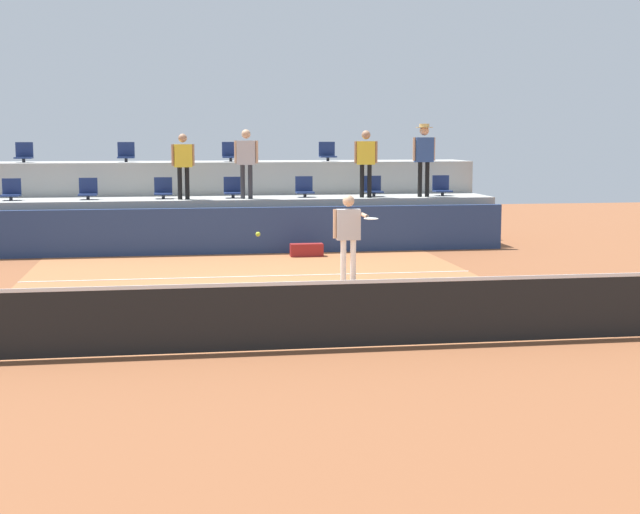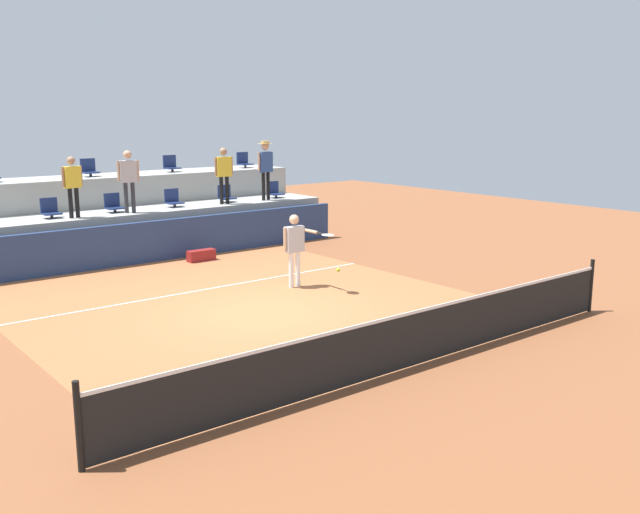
{
  "view_description": "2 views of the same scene",
  "coord_description": "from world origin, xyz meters",
  "px_view_note": "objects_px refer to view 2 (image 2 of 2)",
  "views": [
    {
      "loc": [
        -1.54,
        -15.67,
        2.81
      ],
      "look_at": [
        0.72,
        -1.71,
        0.92
      ],
      "focal_mm": 51.52,
      "sensor_mm": 36.0,
      "label": 1
    },
    {
      "loc": [
        -7.67,
        -11.36,
        3.95
      ],
      "look_at": [
        0.73,
        -0.88,
        1.19
      ],
      "focal_mm": 39.76,
      "sensor_mm": 36.0,
      "label": 2
    }
  ],
  "objects_px": {
    "stadium_chair_upper_far_right": "(244,161)",
    "spectator_in_white": "(72,182)",
    "stadium_chair_lower_mid_right": "(173,199)",
    "spectator_with_hat": "(265,163)",
    "spectator_in_grey": "(128,175)",
    "stadium_chair_lower_center": "(113,204)",
    "stadium_chair_upper_right": "(171,165)",
    "spectator_leaning_on_rail": "(224,170)",
    "equipment_bag": "(201,255)",
    "tennis_player": "(296,243)",
    "stadium_chair_lower_far_right": "(274,191)",
    "stadium_chair_upper_center": "(89,169)",
    "stadium_chair_lower_right": "(226,195)",
    "stadium_chair_lower_mid_left": "(50,210)",
    "tennis_ball": "(338,270)"
  },
  "relations": [
    {
      "from": "stadium_chair_upper_far_right",
      "to": "spectator_in_white",
      "type": "relative_size",
      "value": 0.33
    },
    {
      "from": "stadium_chair_lower_mid_right",
      "to": "spectator_with_hat",
      "type": "distance_m",
      "value": 3.15
    },
    {
      "from": "spectator_in_grey",
      "to": "stadium_chair_lower_center",
      "type": "bearing_deg",
      "value": 129.21
    },
    {
      "from": "stadium_chair_upper_right",
      "to": "spectator_leaning_on_rail",
      "type": "relative_size",
      "value": 0.31
    },
    {
      "from": "stadium_chair_upper_far_right",
      "to": "equipment_bag",
      "type": "height_order",
      "value": "stadium_chair_upper_far_right"
    },
    {
      "from": "stadium_chair_upper_far_right",
      "to": "tennis_player",
      "type": "bearing_deg",
      "value": -114.99
    },
    {
      "from": "stadium_chair_upper_far_right",
      "to": "spectator_with_hat",
      "type": "height_order",
      "value": "spectator_with_hat"
    },
    {
      "from": "spectator_in_white",
      "to": "equipment_bag",
      "type": "relative_size",
      "value": 2.09
    },
    {
      "from": "stadium_chair_lower_center",
      "to": "tennis_player",
      "type": "bearing_deg",
      "value": -73.1
    },
    {
      "from": "stadium_chair_lower_center",
      "to": "stadium_chair_lower_far_right",
      "type": "bearing_deg",
      "value": 0.0
    },
    {
      "from": "stadium_chair_upper_center",
      "to": "spectator_with_hat",
      "type": "distance_m",
      "value": 5.21
    },
    {
      "from": "spectator_leaning_on_rail",
      "to": "spectator_with_hat",
      "type": "relative_size",
      "value": 0.91
    },
    {
      "from": "spectator_in_grey",
      "to": "spectator_leaning_on_rail",
      "type": "distance_m",
      "value": 2.99
    },
    {
      "from": "stadium_chair_upper_far_right",
      "to": "tennis_player",
      "type": "relative_size",
      "value": 0.31
    },
    {
      "from": "stadium_chair_lower_far_right",
      "to": "spectator_in_grey",
      "type": "xyz_separation_m",
      "value": [
        -5.08,
        -0.38,
        0.8
      ]
    },
    {
      "from": "stadium_chair_upper_far_right",
      "to": "stadium_chair_upper_center",
      "type": "bearing_deg",
      "value": 180.0
    },
    {
      "from": "stadium_chair_lower_right",
      "to": "stadium_chair_upper_center",
      "type": "height_order",
      "value": "stadium_chair_upper_center"
    },
    {
      "from": "stadium_chair_lower_far_right",
      "to": "equipment_bag",
      "type": "distance_m",
      "value": 4.5
    },
    {
      "from": "spectator_leaning_on_rail",
      "to": "stadium_chair_lower_mid_right",
      "type": "bearing_deg",
      "value": 165.61
    },
    {
      "from": "spectator_in_grey",
      "to": "tennis_player",
      "type": "bearing_deg",
      "value": -74.97
    },
    {
      "from": "stadium_chair_lower_far_right",
      "to": "stadium_chair_upper_center",
      "type": "xyz_separation_m",
      "value": [
        -5.32,
        1.8,
        0.85
      ]
    },
    {
      "from": "stadium_chair_upper_center",
      "to": "tennis_player",
      "type": "distance_m",
      "value": 8.03
    },
    {
      "from": "stadium_chair_lower_mid_left",
      "to": "equipment_bag",
      "type": "distance_m",
      "value": 4.05
    },
    {
      "from": "spectator_in_grey",
      "to": "stadium_chair_lower_far_right",
      "type": "bearing_deg",
      "value": 4.32
    },
    {
      "from": "spectator_in_white",
      "to": "tennis_ball",
      "type": "height_order",
      "value": "spectator_in_white"
    },
    {
      "from": "equipment_bag",
      "to": "spectator_with_hat",
      "type": "bearing_deg",
      "value": 26.27
    },
    {
      "from": "spectator_in_grey",
      "to": "tennis_ball",
      "type": "bearing_deg",
      "value": -93.68
    },
    {
      "from": "stadium_chair_lower_center",
      "to": "spectator_in_grey",
      "type": "relative_size",
      "value": 0.31
    },
    {
      "from": "stadium_chair_lower_mid_right",
      "to": "equipment_bag",
      "type": "xyz_separation_m",
      "value": [
        -0.24,
        -1.98,
        -1.31
      ]
    },
    {
      "from": "spectator_with_hat",
      "to": "spectator_in_white",
      "type": "bearing_deg",
      "value": 180.0
    },
    {
      "from": "stadium_chair_lower_mid_right",
      "to": "equipment_bag",
      "type": "height_order",
      "value": "stadium_chair_lower_mid_right"
    },
    {
      "from": "stadium_chair_lower_mid_right",
      "to": "tennis_ball",
      "type": "bearing_deg",
      "value": -101.97
    },
    {
      "from": "spectator_in_white",
      "to": "spectator_with_hat",
      "type": "relative_size",
      "value": 0.87
    },
    {
      "from": "stadium_chair_lower_far_right",
      "to": "tennis_ball",
      "type": "relative_size",
      "value": 7.65
    },
    {
      "from": "stadium_chair_lower_far_right",
      "to": "stadium_chair_lower_mid_right",
      "type": "bearing_deg",
      "value": 180.0
    },
    {
      "from": "stadium_chair_lower_right",
      "to": "spectator_in_white",
      "type": "relative_size",
      "value": 0.33
    },
    {
      "from": "stadium_chair_upper_far_right",
      "to": "tennis_ball",
      "type": "height_order",
      "value": "stadium_chair_upper_far_right"
    },
    {
      "from": "stadium_chair_lower_mid_left",
      "to": "stadium_chair_lower_far_right",
      "type": "distance_m",
      "value": 7.1
    },
    {
      "from": "tennis_player",
      "to": "tennis_ball",
      "type": "xyz_separation_m",
      "value": [
        -2.1,
        -3.99,
        0.38
      ]
    },
    {
      "from": "stadium_chair_lower_center",
      "to": "spectator_in_grey",
      "type": "height_order",
      "value": "spectator_in_grey"
    },
    {
      "from": "stadium_chair_upper_center",
      "to": "stadium_chair_lower_mid_right",
      "type": "bearing_deg",
      "value": -46.04
    },
    {
      "from": "stadium_chair_upper_far_right",
      "to": "spectator_with_hat",
      "type": "distance_m",
      "value": 2.27
    },
    {
      "from": "stadium_chair_lower_mid_right",
      "to": "spectator_in_white",
      "type": "bearing_deg",
      "value": -172.76
    },
    {
      "from": "stadium_chair_lower_far_right",
      "to": "spectator_with_hat",
      "type": "distance_m",
      "value": 1.16
    },
    {
      "from": "stadium_chair_upper_right",
      "to": "stadium_chair_upper_far_right",
      "type": "bearing_deg",
      "value": 0.0
    },
    {
      "from": "stadium_chair_lower_mid_left",
      "to": "stadium_chair_lower_mid_right",
      "type": "distance_m",
      "value": 3.51
    },
    {
      "from": "spectator_leaning_on_rail",
      "to": "stadium_chair_lower_far_right",
      "type": "bearing_deg",
      "value": 10.41
    },
    {
      "from": "stadium_chair_lower_center",
      "to": "stadium_chair_lower_far_right",
      "type": "distance_m",
      "value": 5.39
    },
    {
      "from": "stadium_chair_lower_mid_right",
      "to": "spectator_in_grey",
      "type": "distance_m",
      "value": 1.74
    },
    {
      "from": "tennis_ball",
      "to": "spectator_in_white",
      "type": "bearing_deg",
      "value": 95.5
    }
  ]
}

